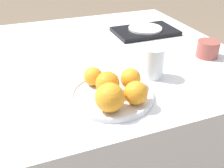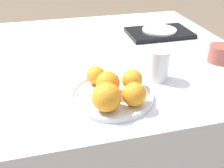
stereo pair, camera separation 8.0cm
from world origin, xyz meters
The scene contains 11 objects.
table centered at (0.00, 0.00, 0.37)m, with size 1.60×1.08×0.74m.
fruit_platter centered at (0.16, -0.35, 0.75)m, with size 0.26×0.26×0.02m.
orange_0 centered at (0.15, -0.34, 0.79)m, with size 0.07×0.07×0.07m.
orange_1 centered at (0.23, -0.33, 0.78)m, with size 0.07×0.07×0.07m.
orange_2 centered at (0.21, -0.41, 0.79)m, with size 0.07×0.07×0.07m.
orange_3 centered at (0.13, -0.42, 0.79)m, with size 0.08×0.08×0.08m.
orange_4 centered at (0.12, -0.27, 0.78)m, with size 0.06×0.06×0.06m.
water_glass centered at (0.35, -0.27, 0.79)m, with size 0.07×0.07×0.11m.
serving_tray centered at (0.53, 0.15, 0.75)m, with size 0.31×0.20×0.02m.
side_plate centered at (0.53, 0.15, 0.76)m, with size 0.17×0.17×0.01m.
cup_0 centered at (0.64, -0.20, 0.77)m, with size 0.09×0.09×0.07m.
Camera 2 is at (-0.01, -1.01, 1.19)m, focal length 42.00 mm.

